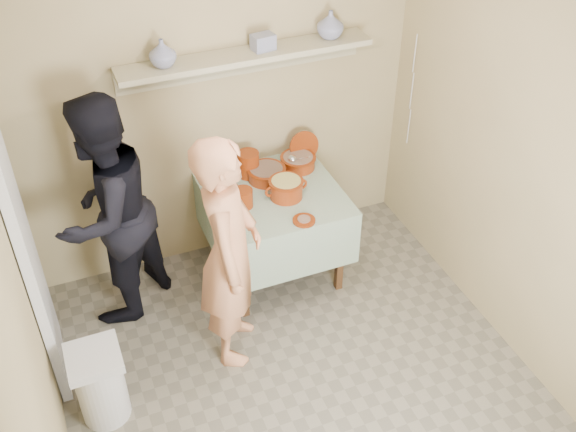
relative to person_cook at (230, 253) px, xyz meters
name	(u,v)px	position (x,y,z in m)	size (l,w,h in m)	color
ground	(310,401)	(0.29, -0.66, -0.85)	(3.50, 3.50, 0.00)	#706A58
tile_panel	(27,252)	(-1.17, 0.29, 0.15)	(0.06, 0.70, 2.00)	silver
plate_stack_a	(218,170)	(0.21, 0.92, 0.01)	(0.14, 0.14, 0.19)	#68230B
plate_stack_b	(248,164)	(0.45, 0.90, 0.01)	(0.17, 0.17, 0.20)	#68230B
bowl_stack	(243,198)	(0.28, 0.55, -0.02)	(0.14, 0.14, 0.14)	#68230B
empty_bowl	(226,191)	(0.21, 0.73, -0.06)	(0.19, 0.19, 0.05)	#68230B
propped_lid	(304,146)	(0.92, 0.95, 0.03)	(0.24, 0.24, 0.02)	#68230B
vase_right	(330,24)	(1.12, 0.98, 0.97)	(0.19, 0.19, 0.20)	navy
vase_left	(162,53)	(-0.08, 0.97, 0.97)	(0.18, 0.18, 0.19)	navy
ceramic_box	(263,42)	(0.61, 0.97, 0.93)	(0.15, 0.11, 0.11)	navy
person_cook	(230,253)	(0.00, 0.00, 0.00)	(0.62, 0.41, 1.69)	tan
person_helper	(106,213)	(-0.65, 0.69, 0.02)	(0.84, 0.66, 1.73)	black
room_shell	(316,204)	(0.29, -0.66, 0.76)	(3.04, 3.54, 2.62)	tan
serving_table	(274,205)	(0.54, 0.62, -0.20)	(0.97, 0.97, 0.76)	#4C2D16
cazuela_meat_a	(266,173)	(0.55, 0.80, -0.03)	(0.30, 0.30, 0.10)	#6C1C05
cazuela_meat_b	(298,161)	(0.83, 0.86, -0.03)	(0.28, 0.28, 0.10)	#6C1C05
ladle	(293,159)	(0.78, 0.82, 0.02)	(0.08, 0.26, 0.19)	silver
cazuela_rice	(286,187)	(0.61, 0.54, 0.00)	(0.33, 0.25, 0.14)	#6C1C05
front_plate	(304,220)	(0.61, 0.22, -0.07)	(0.16, 0.16, 0.03)	#68230B
wall_shelf	(245,57)	(0.49, 1.00, 0.83)	(1.80, 0.25, 0.21)	tan
trash_bin	(100,384)	(-0.95, -0.25, -0.56)	(0.32, 0.32, 0.56)	silver
electrical_cord	(412,91)	(1.76, 0.82, 0.40)	(0.01, 0.05, 0.90)	silver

